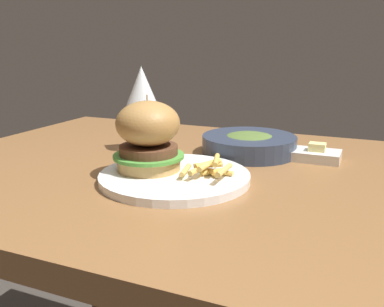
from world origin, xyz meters
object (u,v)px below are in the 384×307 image
Objects in this scene: burger_sandwich at (148,136)px; soup_bowl at (249,144)px; main_plate at (175,177)px; wine_glass at (142,89)px; butter_dish at (317,155)px.

burger_sandwich reaches higher than soup_bowl.
main_plate is at bearing -106.37° from soup_bowl.
wine_glass reaches higher than burger_sandwich.
main_plate is at bearing -131.70° from butter_dish.
soup_bowl reaches higher than butter_dish.
burger_sandwich is at bearing -138.30° from butter_dish.
butter_dish reaches higher than main_plate.
burger_sandwich is 0.72× the size of wine_glass.
burger_sandwich is 1.42× the size of butter_dish.
main_plate is 0.27m from wine_glass.
main_plate is 1.97× the size of burger_sandwich.
burger_sandwich is at bearing -117.66° from soup_bowl.
wine_glass is (-0.11, 0.17, 0.06)m from burger_sandwich.
butter_dish is (0.26, 0.23, -0.06)m from burger_sandwich.
wine_glass is at bearing 133.19° from main_plate.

